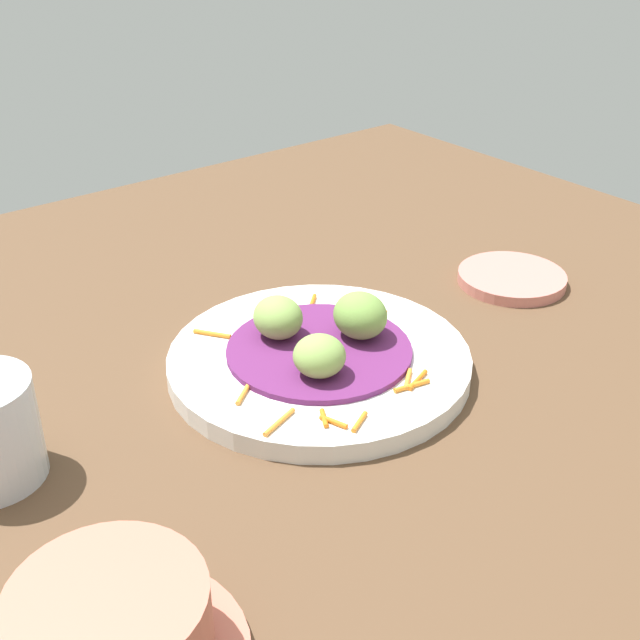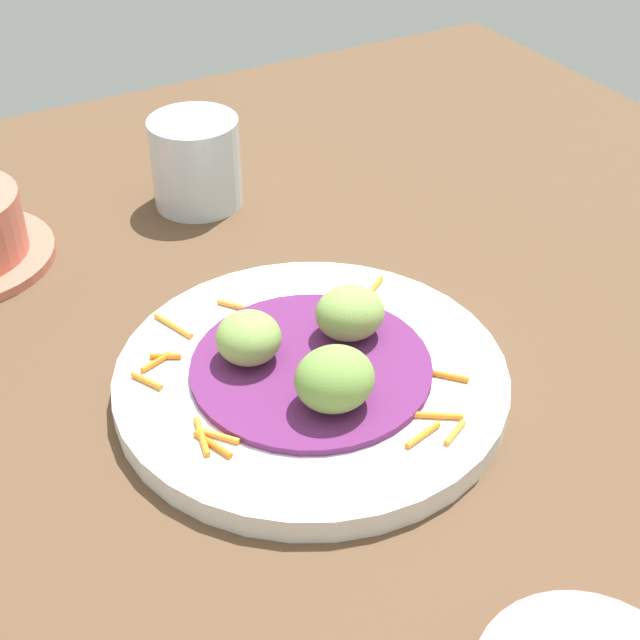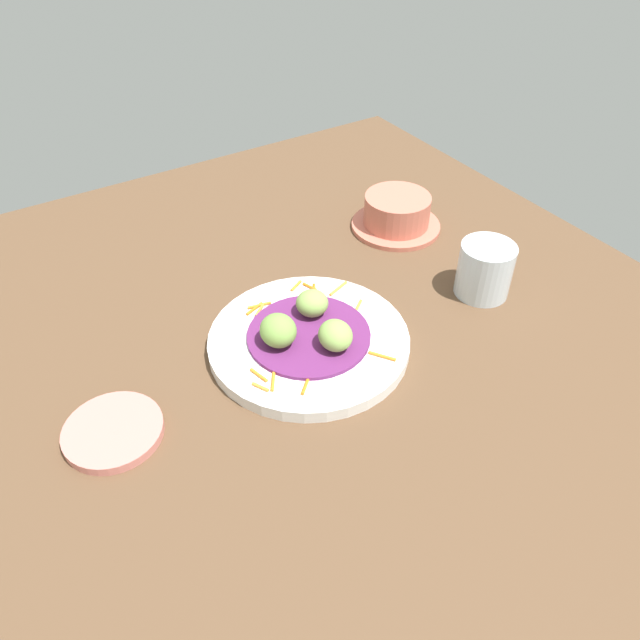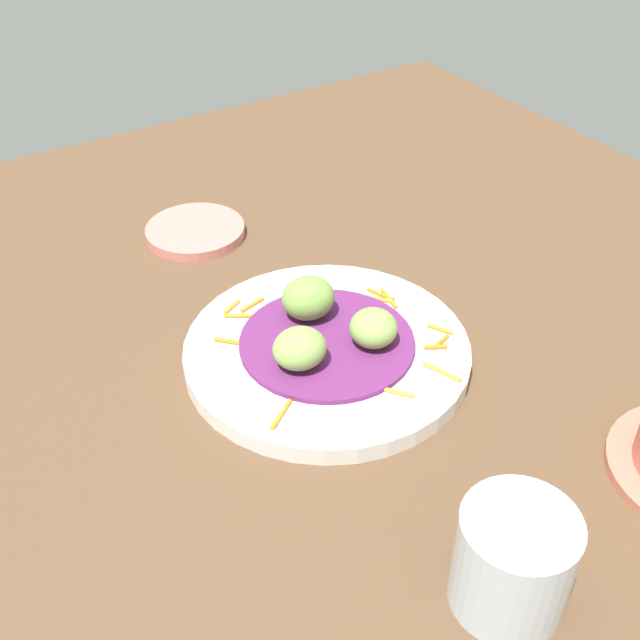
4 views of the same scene
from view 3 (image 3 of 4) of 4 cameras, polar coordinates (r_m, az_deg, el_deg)
table_surface at (r=81.36cm, az=-2.86°, el=-2.64°), size 110.00×110.00×2.00cm
main_plate at (r=79.50cm, az=-1.04°, el=-2.00°), size 26.08×26.08×1.72cm
cabbage_bed at (r=78.75cm, az=-1.05°, el=-1.40°), size 15.96×15.96×0.51cm
carrot_garnish at (r=80.19cm, az=-1.91°, el=-0.56°), size 20.82×20.42×0.40cm
guac_scoop_left at (r=75.59cm, az=1.44°, el=-1.44°), size 5.03×5.43×3.65cm
guac_scoop_center at (r=80.61cm, az=-0.74°, el=1.58°), size 5.98×5.99×3.39cm
guac_scoop_right at (r=76.14cm, az=-3.92°, el=-0.98°), size 5.08×5.48×4.02cm
side_plate_small at (r=73.37cm, az=-18.70°, el=-9.80°), size 11.18×11.18×1.15cm
terracotta_bowl at (r=102.73cm, az=7.16°, el=9.78°), size 14.70×14.70×5.81cm
water_glass at (r=89.69cm, az=15.10°, el=4.54°), size 7.75×7.75×7.83cm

